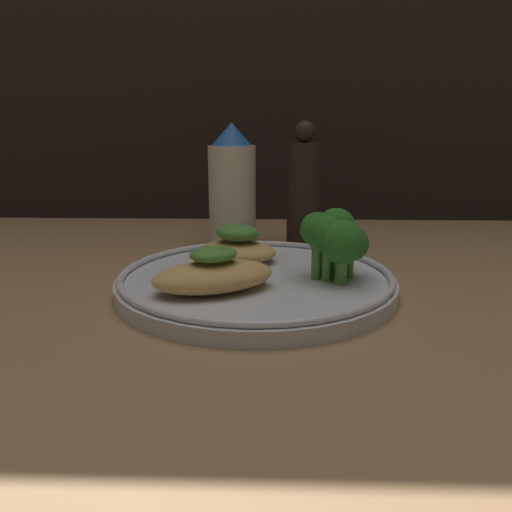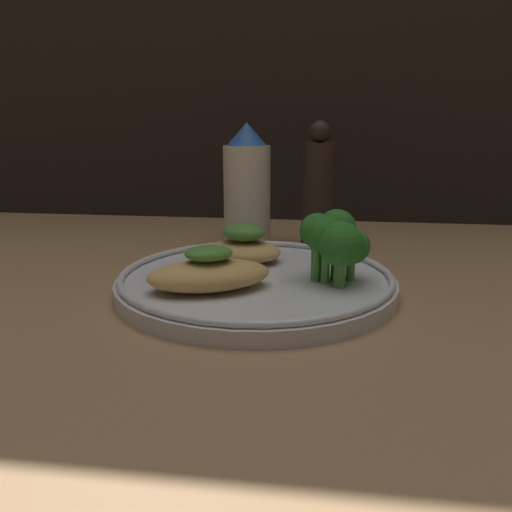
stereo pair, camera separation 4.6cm
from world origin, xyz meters
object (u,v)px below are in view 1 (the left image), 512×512
Objects in this scene: plate at (256,281)px; sauce_bottle at (232,189)px; broccoli_bunch at (335,238)px; pepper_grinder at (303,191)px.

sauce_bottle is at bearing 101.36° from plate.
pepper_grinder reaches higher than broccoli_bunch.
pepper_grinder reaches higher than plate.
plate is 8.41cm from broccoli_bunch.
pepper_grinder is at bearing 0.00° from sauce_bottle.
plate is at bearing -78.64° from sauce_bottle.
plate is 1.65× the size of pepper_grinder.
plate is 1.68× the size of sauce_bottle.
plate is at bearing -106.68° from pepper_grinder.
sauce_bottle is 8.95cm from pepper_grinder.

